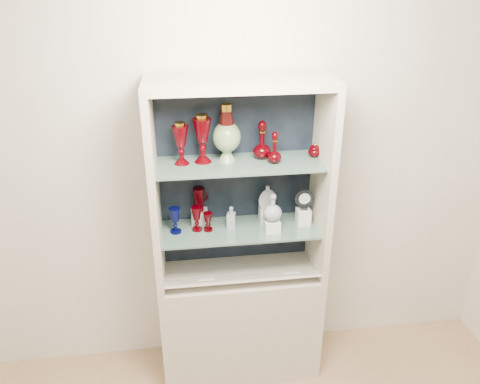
{
  "coord_description": "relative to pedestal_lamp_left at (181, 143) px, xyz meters",
  "views": [
    {
      "loc": [
        -0.32,
        -0.86,
        2.44
      ],
      "look_at": [
        0.0,
        1.53,
        1.3
      ],
      "focal_mm": 35.0,
      "sensor_mm": 36.0,
      "label": 1
    }
  ],
  "objects": [
    {
      "name": "cabinet_side_right",
      "position": [
        0.8,
        -0.05,
        -0.26
      ],
      "size": [
        0.04,
        0.4,
        1.15
      ],
      "primitive_type": "cube",
      "color": "#BFB6A2",
      "rests_on": "cabinet_base"
    },
    {
      "name": "label_card_0",
      "position": [
        0.61,
        -0.16,
        -0.79
      ],
      "size": [
        0.1,
        0.06,
        0.03
      ],
      "primitive_type": "cube",
      "rotation": [
        -0.44,
        0.0,
        0.0
      ],
      "color": "white",
      "rests_on": "label_ledge"
    },
    {
      "name": "shelf_upper",
      "position": [
        0.32,
        -0.03,
        -0.12
      ],
      "size": [
        0.92,
        0.34,
        0.01
      ],
      "primitive_type": "cube",
      "color": "slate",
      "rests_on": "cabinet_side_left"
    },
    {
      "name": "label_card_1",
      "position": [
        0.1,
        -0.16,
        -0.79
      ],
      "size": [
        0.1,
        0.06,
        0.03
      ],
      "primitive_type": "cube",
      "rotation": [
        -0.44,
        0.0,
        0.0
      ],
      "color": "white",
      "rests_on": "label_ledge"
    },
    {
      "name": "label_ledge",
      "position": [
        0.32,
        -0.16,
        -0.81
      ],
      "size": [
        0.92,
        0.17,
        0.09
      ],
      "primitive_type": "cube",
      "rotation": [
        -0.44,
        0.0,
        0.0
      ],
      "color": "#BFB6A2",
      "rests_on": "cabinet_base"
    },
    {
      "name": "riser_cameo_medallion",
      "position": [
        0.71,
        -0.03,
        -0.49
      ],
      "size": [
        0.08,
        0.08,
        0.1
      ],
      "primitive_type": "cube",
      "color": "silver",
      "rests_on": "shelf_lower"
    },
    {
      "name": "cabinet_top_cap",
      "position": [
        0.32,
        -0.05,
        0.33
      ],
      "size": [
        1.0,
        0.4,
        0.04
      ],
      "primitive_type": "cube",
      "color": "#BFB6A2",
      "rests_on": "cabinet_side_left"
    },
    {
      "name": "ruby_goblet_tall",
      "position": [
        0.07,
        -0.01,
        -0.46
      ],
      "size": [
        0.08,
        0.08,
        0.15
      ],
      "primitive_type": null,
      "rotation": [
        0.0,
        0.0,
        0.4
      ],
      "color": "#480006",
      "rests_on": "shelf_lower"
    },
    {
      "name": "riser_flat_flask",
      "position": [
        0.5,
        0.03,
        -0.49
      ],
      "size": [
        0.09,
        0.09,
        0.09
      ],
      "primitive_type": "cube",
      "color": "silver",
      "rests_on": "shelf_lower"
    },
    {
      "name": "cabinet_back_panel",
      "position": [
        0.32,
        0.14,
        -0.26
      ],
      "size": [
        0.98,
        0.02,
        1.15
      ],
      "primitive_type": "cube",
      "color": "black",
      "rests_on": "cabinet_base"
    },
    {
      "name": "cameo_medallion",
      "position": [
        0.71,
        -0.03,
        -0.37
      ],
      "size": [
        0.12,
        0.05,
        0.14
      ],
      "primitive_type": null,
      "rotation": [
        0.0,
        0.0,
        -0.04
      ],
      "color": "black",
      "rests_on": "riser_cameo_medallion"
    },
    {
      "name": "pedestal_lamp_left",
      "position": [
        0.0,
        0.0,
        0.0
      ],
      "size": [
        0.1,
        0.1,
        0.24
      ],
      "primitive_type": null,
      "rotation": [
        0.0,
        0.0,
        0.09
      ],
      "color": "#480006",
      "rests_on": "shelf_upper"
    },
    {
      "name": "flat_flask",
      "position": [
        0.5,
        0.03,
        -0.37
      ],
      "size": [
        0.12,
        0.07,
        0.16
      ],
      "primitive_type": null,
      "rotation": [
        0.0,
        0.0,
        0.24
      ],
      "color": "#ACB1BF",
      "rests_on": "riser_flat_flask"
    },
    {
      "name": "ruby_goblet_small",
      "position": [
        0.13,
        -0.03,
        -0.48
      ],
      "size": [
        0.08,
        0.08,
        0.11
      ],
      "primitive_type": null,
      "rotation": [
        0.0,
        0.0,
        -0.37
      ],
      "color": "#3E0004",
      "rests_on": "shelf_lower"
    },
    {
      "name": "cabinet_side_left",
      "position": [
        -0.16,
        -0.05,
        -0.26
      ],
      "size": [
        0.04,
        0.4,
        1.15
      ],
      "primitive_type": "cube",
      "color": "#BFB6A2",
      "rests_on": "cabinet_base"
    },
    {
      "name": "shelf_lower",
      "position": [
        0.32,
        -0.03,
        -0.54
      ],
      "size": [
        0.92,
        0.34,
        0.01
      ],
      "primitive_type": "cube",
      "color": "slate",
      "rests_on": "cabinet_side_left"
    },
    {
      "name": "ruby_decanter_b",
      "position": [
        0.45,
        0.02,
        -0.0
      ],
      "size": [
        0.11,
        0.11,
        0.24
      ],
      "primitive_type": null,
      "rotation": [
        0.0,
        0.0,
        -0.1
      ],
      "color": "#3E0004",
      "rests_on": "shelf_upper"
    },
    {
      "name": "clear_round_decanter",
      "position": [
        0.51,
        -0.08,
        -0.39
      ],
      "size": [
        0.14,
        0.14,
        0.16
      ],
      "primitive_type": null,
      "rotation": [
        0.0,
        0.0,
        -0.34
      ],
      "color": "#8F9DA5",
      "rests_on": "riser_clear_round_decanter"
    },
    {
      "name": "ruby_decanter_a",
      "position": [
        0.51,
        -0.06,
        -0.02
      ],
      "size": [
        0.11,
        0.11,
        0.2
      ],
      "primitive_type": null,
      "rotation": [
        0.0,
        0.0,
        -0.42
      ],
      "color": "#3E0004",
      "rests_on": "shelf_upper"
    },
    {
      "name": "riser_clear_round_decanter",
      "position": [
        0.51,
        -0.08,
        -0.5
      ],
      "size": [
        0.09,
        0.09,
        0.07
      ],
      "primitive_type": "cube",
      "color": "silver",
      "rests_on": "shelf_lower"
    },
    {
      "name": "wall_back",
      "position": [
        0.32,
        0.17,
        -0.19
      ],
      "size": [
        3.5,
        0.02,
        2.8
      ],
      "primitive_type": "cube",
      "color": "beige",
      "rests_on": "ground"
    },
    {
      "name": "clear_square_bottle",
      "position": [
        0.27,
        -0.01,
        -0.47
      ],
      "size": [
        0.06,
        0.06,
        0.14
      ],
      "primitive_type": null,
      "rotation": [
        0.0,
        0.0,
        -0.25
      ],
      "color": "#8F9DA5",
      "rests_on": "shelf_lower"
    },
    {
      "name": "enamel_urn",
      "position": [
        0.25,
        0.02,
        0.04
      ],
      "size": [
        0.2,
        0.2,
        0.32
      ],
      "primitive_type": null,
      "rotation": [
        0.0,
        0.0,
        0.37
      ],
      "color": "#094625",
      "rests_on": "shelf_upper"
    },
    {
      "name": "riser_ruby_pitcher",
      "position": [
        0.09,
        0.08,
        -0.5
      ],
      "size": [
        0.1,
        0.1,
        0.08
      ],
      "primitive_type": "cube",
      "color": "silver",
      "rests_on": "shelf_lower"
    },
    {
      "name": "lidded_bowl",
      "position": [
        0.76,
        0.01,
        -0.08
      ],
      "size": [
        0.09,
        0.09,
        0.08
      ],
      "primitive_type": null,
      "rotation": [
        0.0,
        0.0,
        -0.3
      ],
      "color": "#3E0004",
      "rests_on": "shelf_upper"
    },
    {
      "name": "ruby_pitcher",
      "position": [
        0.09,
        0.08,
        -0.38
      ],
      "size": [
        0.13,
        0.1,
        0.15
      ],
      "primitive_type": null,
      "rotation": [
        0.0,
        0.0,
        0.35
      ],
      "color": "#480006",
      "rests_on": "riser_ruby_pitcher"
    },
    {
      "name": "cabinet_base",
      "position": [
        0.32,
        -0.05,
        -1.21
      ],
      "size": [
        1.0,
        0.4,
        0.75
      ],
      "primitive_type": "cube",
      "color": "#BFB6A2",
      "rests_on": "ground"
    },
    {
      "name": "cobalt_goblet",
      "position": [
        -0.06,
        -0.02,
        -0.46
      ],
      "size": [
        0.08,
        0.08,
        0.16
      ],
      "primitive_type": null,
      "rotation": [
        0.0,
        0.0,
        -0.25
      ],
      "color": "#030544",
      "rests_on": "shelf_lower"
    },
    {
      "name": "pedestal_lamp_right",
      "position": [
        0.12,
        0.01,
        0.02
      ],
      "size": [
        0.13,
        0.13,
        0.27
      ],
      "primitive_type": null,
      "rotation": [
        0.0,
        0.0,
        0.29
      ],
      "color": "#480006",
      "rests_on": "shelf_upper"
    }
  ]
}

